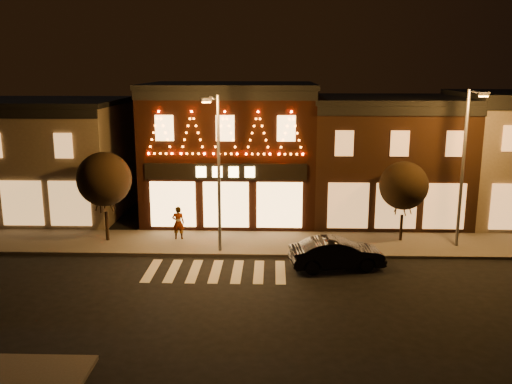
{
  "coord_description": "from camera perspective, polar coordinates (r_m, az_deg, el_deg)",
  "views": [
    {
      "loc": [
        2.63,
        -20.18,
        9.31
      ],
      "look_at": [
        1.87,
        4.0,
        3.8
      ],
      "focal_mm": 38.89,
      "sensor_mm": 36.0,
      "label": 1
    }
  ],
  "objects": [
    {
      "name": "building_pulp",
      "position": [
        34.64,
        -2.59,
        4.28
      ],
      "size": [
        10.2,
        8.34,
        8.3
      ],
      "color": "black",
      "rests_on": "ground"
    },
    {
      "name": "dark_sedan",
      "position": [
        26.39,
        8.31,
        -6.29
      ],
      "size": [
        4.58,
        2.22,
        1.45
      ],
      "primitive_type": "imported",
      "rotation": [
        0.0,
        0.0,
        1.73
      ],
      "color": "black",
      "rests_on": "ground"
    },
    {
      "name": "building_left",
      "position": [
        37.99,
        -22.56,
        3.3
      ],
      "size": [
        12.2,
        8.28,
        7.3
      ],
      "color": "#6A5E4C",
      "rests_on": "ground"
    },
    {
      "name": "sidewalk_far",
      "position": [
        29.66,
        0.49,
        -5.31
      ],
      "size": [
        44.0,
        4.0,
        0.15
      ],
      "primitive_type": "cube",
      "color": "#47423D",
      "rests_on": "ground"
    },
    {
      "name": "building_right_a",
      "position": [
        35.29,
        13.02,
        3.46
      ],
      "size": [
        9.2,
        8.28,
        7.5
      ],
      "color": "#381F13",
      "rests_on": "ground"
    },
    {
      "name": "ground",
      "position": [
        22.37,
        -5.23,
        -11.81
      ],
      "size": [
        120.0,
        120.0,
        0.0
      ],
      "primitive_type": "plane",
      "color": "black",
      "rests_on": "ground"
    },
    {
      "name": "streetlamp_mid",
      "position": [
        27.08,
        -4.02,
        3.08
      ],
      "size": [
        0.72,
        1.79,
        7.82
      ],
      "rotation": [
        0.0,
        0.0,
        0.24
      ],
      "color": "#59595E",
      "rests_on": "sidewalk_far"
    },
    {
      "name": "pedestrian",
      "position": [
        30.24,
        -8.0,
        -3.14
      ],
      "size": [
        0.69,
        0.49,
        1.8
      ],
      "primitive_type": "imported",
      "rotation": [
        0.0,
        0.0,
        3.24
      ],
      "color": "gray",
      "rests_on": "sidewalk_far"
    },
    {
      "name": "tree_right",
      "position": [
        30.21,
        14.95,
        0.64
      ],
      "size": [
        2.57,
        2.57,
        4.29
      ],
      "rotation": [
        0.0,
        0.0,
        0.09
      ],
      "color": "black",
      "rests_on": "sidewalk_far"
    },
    {
      "name": "tree_left",
      "position": [
        30.21,
        -15.35,
        1.28
      ],
      "size": [
        2.86,
        2.86,
        4.78
      ],
      "rotation": [
        0.0,
        0.0,
        -0.25
      ],
      "color": "black",
      "rests_on": "sidewalk_far"
    },
    {
      "name": "streetlamp_right",
      "position": [
        29.63,
        20.76,
        3.4
      ],
      "size": [
        0.52,
        1.85,
        8.05
      ],
      "rotation": [
        0.0,
        0.0,
        -0.07
      ],
      "color": "#59595E",
      "rests_on": "sidewalk_far"
    }
  ]
}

